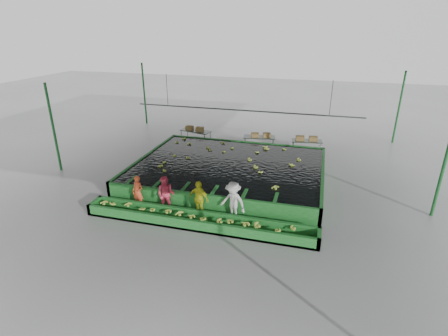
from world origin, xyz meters
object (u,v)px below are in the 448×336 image
(worker_a, at_px, (138,192))
(box_stack_mid, at_px, (261,137))
(flotation_tank, at_px, (229,171))
(worker_b, at_px, (166,194))
(worker_c, at_px, (199,199))
(packing_table_mid, at_px, (259,143))
(packing_table_left, at_px, (196,137))
(worker_d, at_px, (233,202))
(box_stack_left, at_px, (195,130))
(box_stack_right, at_px, (306,141))
(sorting_trough, at_px, (198,221))
(packing_table_right, at_px, (306,147))

(worker_a, xyz_separation_m, box_stack_mid, (4.02, 9.27, 0.17))
(flotation_tank, distance_m, worker_b, 4.67)
(flotation_tank, distance_m, worker_c, 4.32)
(worker_b, bearing_deg, worker_c, -5.71)
(flotation_tank, relative_size, packing_table_mid, 4.81)
(packing_table_left, bearing_deg, worker_d, -61.66)
(flotation_tank, xyz_separation_m, worker_b, (-1.77, -4.30, 0.40))
(worker_a, height_order, box_stack_left, worker_a)
(box_stack_mid, xyz_separation_m, box_stack_right, (2.95, 0.25, -0.07))
(worker_c, height_order, packing_table_left, worker_c)
(flotation_tank, relative_size, worker_b, 5.89)
(sorting_trough, bearing_deg, box_stack_left, 110.59)
(worker_b, height_order, packing_table_mid, worker_b)
(worker_c, distance_m, packing_table_mid, 9.39)
(worker_b, bearing_deg, box_stack_left, 96.71)
(packing_table_mid, bearing_deg, worker_c, -95.96)
(flotation_tank, bearing_deg, worker_c, -92.95)
(packing_table_mid, xyz_separation_m, box_stack_left, (-4.59, 0.09, 0.51))
(worker_b, distance_m, worker_d, 3.08)
(worker_c, xyz_separation_m, box_stack_mid, (1.09, 9.27, 0.11))
(sorting_trough, distance_m, packing_table_right, 11.03)
(box_stack_mid, bearing_deg, worker_d, -87.24)
(worker_b, bearing_deg, sorting_trough, -30.07)
(sorting_trough, relative_size, box_stack_left, 7.72)
(worker_a, xyz_separation_m, packing_table_mid, (3.91, 9.33, -0.30))
(packing_table_right, bearing_deg, worker_a, -126.28)
(box_stack_mid, height_order, box_stack_right, box_stack_mid)
(worker_a, distance_m, packing_table_mid, 10.12)
(packing_table_right, bearing_deg, packing_table_mid, -176.08)
(sorting_trough, relative_size, worker_d, 5.51)
(sorting_trough, height_order, box_stack_right, box_stack_right)
(box_stack_mid, bearing_deg, packing_table_mid, 153.16)
(worker_b, distance_m, packing_table_right, 11.08)
(sorting_trough, bearing_deg, box_stack_right, 69.72)
(worker_a, height_order, box_stack_right, worker_a)
(packing_table_mid, height_order, box_stack_left, box_stack_left)
(packing_table_left, distance_m, box_stack_right, 7.61)
(box_stack_left, height_order, box_stack_right, box_stack_left)
(packing_table_right, height_order, box_stack_mid, box_stack_mid)
(packing_table_left, bearing_deg, packing_table_right, 0.68)
(packing_table_mid, xyz_separation_m, box_stack_mid, (0.11, -0.06, 0.47))
(packing_table_left, xyz_separation_m, box_stack_mid, (4.65, -0.18, 0.46))
(worker_b, xyz_separation_m, box_stack_right, (5.58, 9.52, 0.03))
(sorting_trough, relative_size, packing_table_left, 4.63)
(packing_table_right, distance_m, box_stack_mid, 3.03)
(worker_d, xyz_separation_m, box_stack_right, (2.50, 9.52, -0.03))
(sorting_trough, bearing_deg, packing_table_mid, 85.75)
(flotation_tank, bearing_deg, packing_table_right, 53.71)
(worker_a, height_order, packing_table_right, worker_a)
(worker_c, distance_m, box_stack_mid, 9.33)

